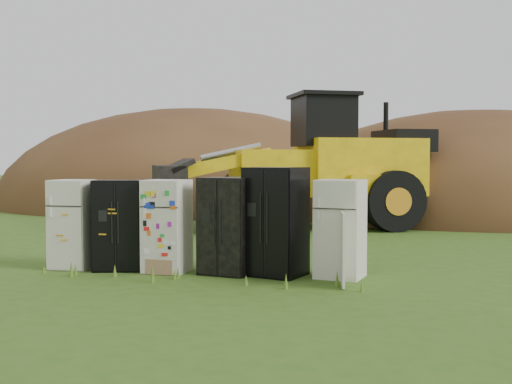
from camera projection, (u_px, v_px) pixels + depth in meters
ground at (202, 273)px, 11.44m from camera, size 120.00×120.00×0.00m
fridge_leftmost at (74, 224)px, 11.89m from camera, size 0.73×0.70×1.64m
fridge_black_side at (119, 225)px, 11.73m from camera, size 1.00×0.86×1.65m
fridge_sticker at (167, 226)px, 11.50m from camera, size 0.79×0.74×1.66m
fridge_dark_mid at (227, 226)px, 11.30m from camera, size 1.01×0.89×1.71m
fridge_black_right at (276, 221)px, 11.14m from camera, size 1.14×1.04×1.89m
fridge_open_door at (340, 229)px, 10.94m from camera, size 0.89×0.85×1.68m
wheel_loader at (291, 161)px, 18.55m from camera, size 8.76×6.27×3.93m
dirt_mound_right at (472, 216)px, 22.71m from camera, size 14.54×10.66×7.50m
dirt_mound_left at (191, 206)px, 27.49m from camera, size 17.07×12.80×8.33m
dirt_mound_back at (303, 204)px, 28.84m from camera, size 17.92×11.95×6.27m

